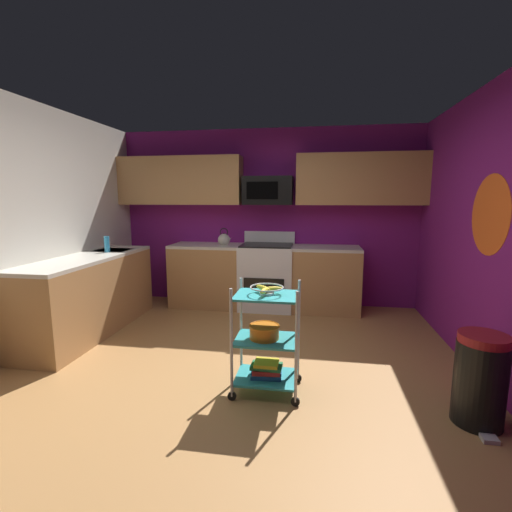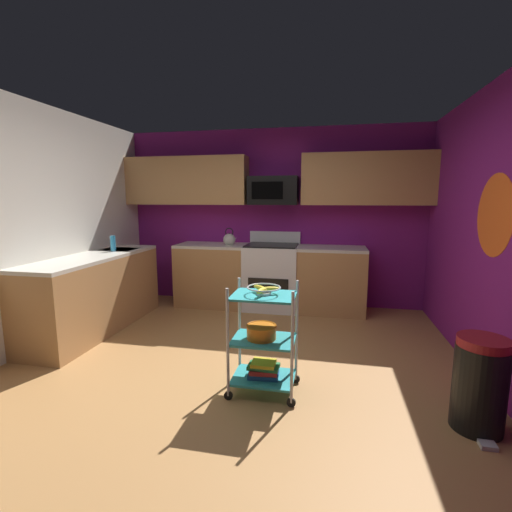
{
  "view_description": "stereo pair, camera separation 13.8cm",
  "coord_description": "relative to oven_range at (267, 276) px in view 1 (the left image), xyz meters",
  "views": [
    {
      "loc": [
        0.72,
        -3.01,
        1.59
      ],
      "look_at": [
        0.18,
        0.33,
        1.05
      ],
      "focal_mm": 25.37,
      "sensor_mm": 36.0,
      "label": 1
    },
    {
      "loc": [
        0.86,
        -2.98,
        1.59
      ],
      "look_at": [
        0.18,
        0.33,
        1.05
      ],
      "focal_mm": 25.37,
      "sensor_mm": 36.0,
      "label": 2
    }
  ],
  "objects": [
    {
      "name": "wall_back",
      "position": [
        -0.05,
        0.33,
        0.82
      ],
      "size": [
        4.52,
        0.06,
        2.6
      ],
      "primitive_type": "cube",
      "color": "#751970",
      "rests_on": "ground"
    },
    {
      "name": "wall_left",
      "position": [
        -2.28,
        -2.1,
        0.82
      ],
      "size": [
        0.06,
        4.8,
        2.6
      ],
      "primitive_type": "cube",
      "color": "silver",
      "rests_on": "ground"
    },
    {
      "name": "upper_cabinets",
      "position": [
        -0.06,
        0.13,
        1.37
      ],
      "size": [
        4.4,
        0.33,
        0.7
      ],
      "color": "#B27F4C"
    },
    {
      "name": "book_stack",
      "position": [
        0.31,
        -2.33,
        -0.29
      ],
      "size": [
        0.26,
        0.19,
        0.13
      ],
      "color": "#1E4C8C",
      "rests_on": "rolling_cart"
    },
    {
      "name": "kettle",
      "position": [
        -0.63,
        -0.0,
        0.52
      ],
      "size": [
        0.21,
        0.18,
        0.26
      ],
      "color": "beige",
      "rests_on": "counter_run"
    },
    {
      "name": "mixing_bowl_large",
      "position": [
        0.29,
        -2.33,
        0.04
      ],
      "size": [
        0.25,
        0.25,
        0.11
      ],
      "color": "orange",
      "rests_on": "rolling_cart"
    },
    {
      "name": "oven_range",
      "position": [
        0.0,
        0.0,
        0.0
      ],
      "size": [
        0.76,
        0.65,
        1.1
      ],
      "color": "white",
      "rests_on": "ground"
    },
    {
      "name": "wall_flower_decal",
      "position": [
        2.15,
        -1.72,
        0.97
      ],
      "size": [
        0.0,
        0.7,
        0.7
      ],
      "primitive_type": "cylinder",
      "rotation": [
        0.0,
        1.57,
        0.0
      ],
      "color": "#E5591E"
    },
    {
      "name": "microwave",
      "position": [
        -0.0,
        0.1,
        1.22
      ],
      "size": [
        0.7,
        0.39,
        0.4
      ],
      "color": "black"
    },
    {
      "name": "dish_soap_bottle",
      "position": [
        -1.91,
        -0.96,
        0.54
      ],
      "size": [
        0.06,
        0.06,
        0.2
      ],
      "primitive_type": "cylinder",
      "color": "#2D8CBF",
      "rests_on": "counter_run"
    },
    {
      "name": "counter_run",
      "position": [
        -0.87,
        -0.56,
        -0.01
      ],
      "size": [
        3.56,
        2.62,
        0.92
      ],
      "color": "#B27F4C",
      "rests_on": "ground"
    },
    {
      "name": "trash_can",
      "position": [
        1.85,
        -2.51,
        -0.15
      ],
      "size": [
        0.34,
        0.42,
        0.66
      ],
      "color": "black",
      "rests_on": "ground"
    },
    {
      "name": "rolling_cart",
      "position": [
        0.31,
        -2.33,
        -0.03
      ],
      "size": [
        0.57,
        0.4,
        0.91
      ],
      "color": "silver",
      "rests_on": "ground"
    },
    {
      "name": "fruit_bowl",
      "position": [
        0.31,
        -2.33,
        0.4
      ],
      "size": [
        0.27,
        0.27,
        0.07
      ],
      "color": "silver",
      "rests_on": "rolling_cart"
    },
    {
      "name": "floor",
      "position": [
        -0.05,
        -2.1,
        -0.5
      ],
      "size": [
        4.4,
        4.8,
        0.04
      ],
      "primitive_type": "cube",
      "color": "#A87542",
      "rests_on": "ground"
    }
  ]
}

